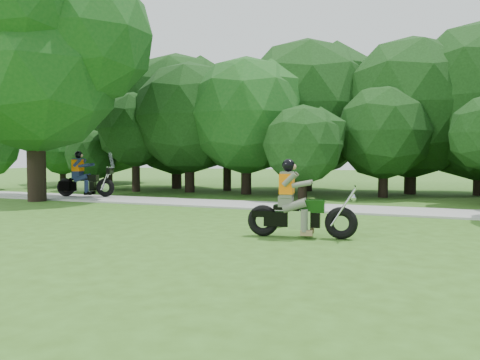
% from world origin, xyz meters
% --- Properties ---
extents(ground, '(100.00, 100.00, 0.00)m').
position_xyz_m(ground, '(0.00, 0.00, 0.00)').
color(ground, '#355A19').
rests_on(ground, ground).
extents(walkway, '(60.00, 2.20, 0.06)m').
position_xyz_m(walkway, '(0.00, 8.00, 0.03)').
color(walkway, '#9B9B96').
rests_on(walkway, ground).
extents(tree_line, '(39.03, 12.50, 7.72)m').
position_xyz_m(tree_line, '(1.40, 14.66, 3.70)').
color(tree_line, black).
rests_on(tree_line, ground).
extents(big_tree_west, '(8.64, 6.56, 9.96)m').
position_xyz_m(big_tree_west, '(-10.54, 6.85, 5.76)').
color(big_tree_west, black).
rests_on(big_tree_west, ground).
extents(chopper_motorcycle, '(2.33, 0.76, 1.67)m').
position_xyz_m(chopper_motorcycle, '(0.72, 2.52, 0.61)').
color(chopper_motorcycle, black).
rests_on(chopper_motorcycle, ground).
extents(touring_motorcycle, '(2.41, 1.20, 1.87)m').
position_xyz_m(touring_motorcycle, '(-9.82, 8.20, 0.74)').
color(touring_motorcycle, black).
rests_on(touring_motorcycle, walkway).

